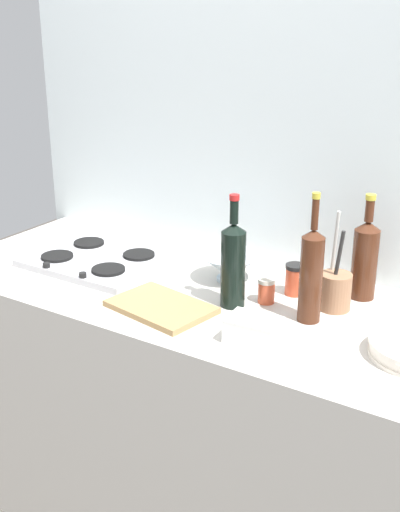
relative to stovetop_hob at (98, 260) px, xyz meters
name	(u,v)px	position (x,y,z in m)	size (l,w,h in m)	color
counter_block	(200,414)	(0.43, -0.02, -0.46)	(1.80, 0.70, 0.90)	beige
backsplash_panel	(259,187)	(0.43, 0.36, 0.24)	(1.90, 0.06, 2.30)	silver
stovetop_hob	(98,260)	(0.00, 0.00, 0.00)	(0.46, 0.36, 0.04)	#B2B2B7
wine_bottle_leftmost	(311,274)	(0.79, -0.02, 0.13)	(0.06, 0.06, 0.37)	#472314
wine_bottle_mid_left	(233,263)	(0.56, -0.05, 0.12)	(0.07, 0.07, 0.34)	black
wine_bottle_mid_right	(365,258)	(0.86, 0.22, 0.11)	(0.08, 0.08, 0.32)	#472314
mixing_bowl	(230,266)	(0.46, 0.12, 0.03)	(0.20, 0.20, 0.09)	silver
butter_dish	(253,330)	(0.72, -0.21, 0.02)	(0.14, 0.10, 0.07)	white
utensil_crock	(335,290)	(0.82, 0.09, 0.05)	(0.09, 0.09, 0.29)	#996B4C
condiment_jar_front	(266,290)	(0.64, 0.03, 0.02)	(0.05, 0.05, 0.08)	#C64C2D
condiment_jar_spare	(295,279)	(0.68, 0.13, 0.04)	(0.06, 0.06, 0.10)	#C64C2D
cutting_board	(161,307)	(0.40, -0.19, 0.00)	(0.29, 0.20, 0.02)	#9E7A4C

